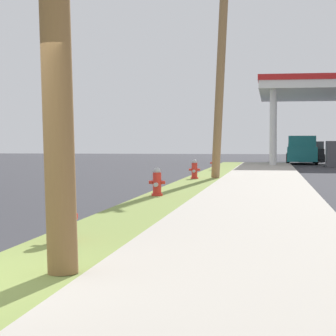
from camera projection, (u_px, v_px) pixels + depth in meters
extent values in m
cube|color=#A8A093|center=(232.00, 303.00, 5.73)|extent=(3.20, 80.00, 0.12)
cylinder|color=red|center=(63.00, 239.00, 8.91)|extent=(0.29, 0.29, 0.06)
cylinder|color=red|center=(63.00, 220.00, 8.90)|extent=(0.22, 0.22, 0.60)
sphere|color=#B2B2B7|center=(62.00, 195.00, 8.88)|extent=(0.19, 0.19, 0.19)
cylinder|color=#B2B2B7|center=(62.00, 189.00, 8.88)|extent=(0.06, 0.06, 0.05)
cylinder|color=red|center=(51.00, 216.00, 8.92)|extent=(0.10, 0.09, 0.09)
cylinder|color=red|center=(74.00, 216.00, 8.87)|extent=(0.10, 0.09, 0.09)
cylinder|color=#B2B2B7|center=(59.00, 221.00, 8.73)|extent=(0.11, 0.12, 0.11)
cylinder|color=red|center=(157.00, 195.00, 16.57)|extent=(0.29, 0.29, 0.06)
cylinder|color=red|center=(157.00, 184.00, 16.55)|extent=(0.22, 0.22, 0.60)
sphere|color=#B2B2B7|center=(157.00, 171.00, 16.54)|extent=(0.19, 0.19, 0.19)
cylinder|color=#B2B2B7|center=(157.00, 168.00, 16.54)|extent=(0.06, 0.06, 0.05)
cylinder|color=red|center=(151.00, 182.00, 16.58)|extent=(0.10, 0.09, 0.09)
cylinder|color=red|center=(163.00, 182.00, 16.53)|extent=(0.10, 0.09, 0.09)
cylinder|color=#B2B2B7|center=(156.00, 185.00, 16.39)|extent=(0.11, 0.12, 0.11)
cylinder|color=red|center=(194.00, 178.00, 24.43)|extent=(0.29, 0.29, 0.06)
cylinder|color=red|center=(194.00, 171.00, 24.42)|extent=(0.22, 0.22, 0.60)
sphere|color=#B2B2B7|center=(194.00, 162.00, 24.41)|extent=(0.19, 0.19, 0.19)
cylinder|color=#B2B2B7|center=(194.00, 160.00, 24.40)|extent=(0.06, 0.06, 0.05)
cylinder|color=red|center=(190.00, 170.00, 24.44)|extent=(0.10, 0.09, 0.09)
cylinder|color=red|center=(199.00, 170.00, 24.39)|extent=(0.10, 0.09, 0.09)
cylinder|color=#B2B2B7|center=(194.00, 171.00, 24.25)|extent=(0.11, 0.12, 0.11)
cylinder|color=red|center=(214.00, 169.00, 32.63)|extent=(0.29, 0.29, 0.06)
cylinder|color=red|center=(214.00, 164.00, 32.62)|extent=(0.22, 0.22, 0.60)
sphere|color=#B2B2B7|center=(214.00, 157.00, 32.61)|extent=(0.19, 0.19, 0.19)
cylinder|color=#B2B2B7|center=(214.00, 156.00, 32.60)|extent=(0.06, 0.06, 0.05)
cylinder|color=red|center=(211.00, 163.00, 32.64)|extent=(0.10, 0.09, 0.09)
cylinder|color=red|center=(218.00, 163.00, 32.59)|extent=(0.10, 0.09, 0.09)
cylinder|color=#B2B2B7|center=(214.00, 164.00, 32.45)|extent=(0.11, 0.12, 0.11)
cylinder|color=#937047|center=(221.00, 60.00, 24.25)|extent=(0.92, 1.51, 8.96)
cylinder|color=silver|center=(273.00, 128.00, 39.83)|extent=(0.44, 0.44, 4.80)
cylinder|color=silver|center=(273.00, 131.00, 50.83)|extent=(0.44, 0.44, 4.80)
cube|color=white|center=(325.00, 92.00, 44.66)|extent=(8.94, 12.96, 0.50)
cube|color=red|center=(325.00, 85.00, 44.64)|extent=(9.04, 13.06, 0.36)
cube|color=#47474C|center=(332.00, 154.00, 39.32)|extent=(0.70, 1.10, 1.60)
cube|color=#47474C|center=(319.00, 152.00, 50.33)|extent=(0.70, 1.10, 1.60)
cube|color=black|center=(311.00, 154.00, 51.82)|extent=(1.94, 4.55, 0.85)
cube|color=black|center=(312.00, 145.00, 51.57)|extent=(1.66, 2.07, 0.56)
cylinder|color=black|center=(300.00, 157.00, 53.66)|extent=(0.24, 0.61, 0.60)
cylinder|color=black|center=(321.00, 157.00, 53.34)|extent=(0.24, 0.61, 0.60)
cylinder|color=black|center=(301.00, 158.00, 50.32)|extent=(0.24, 0.61, 0.60)
cylinder|color=black|center=(323.00, 158.00, 50.00)|extent=(0.24, 0.61, 0.60)
cube|color=#197075|center=(302.00, 154.00, 45.42)|extent=(2.15, 5.45, 1.00)
cube|color=#197075|center=(302.00, 141.00, 44.43)|extent=(1.90, 2.10, 0.76)
cube|color=#197075|center=(301.00, 145.00, 46.56)|extent=(1.96, 2.97, 0.24)
cylinder|color=black|center=(317.00, 159.00, 43.14)|extent=(0.24, 0.77, 0.76)
cylinder|color=black|center=(288.00, 159.00, 43.50)|extent=(0.24, 0.77, 0.76)
cylinder|color=black|center=(314.00, 158.00, 47.36)|extent=(0.24, 0.77, 0.76)
cylinder|color=black|center=(288.00, 158.00, 47.72)|extent=(0.24, 0.77, 0.76)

